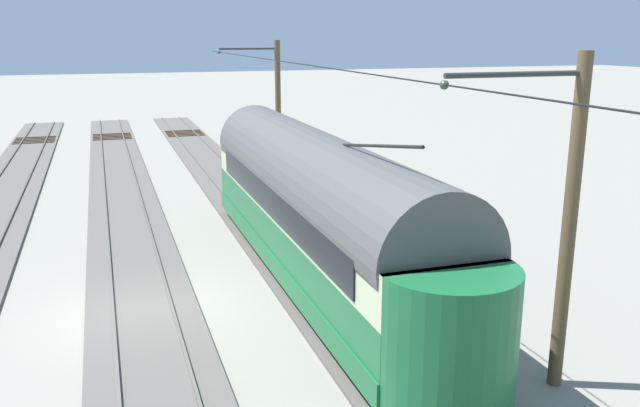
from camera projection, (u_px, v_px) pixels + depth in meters
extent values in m
plane|color=gray|center=(143.00, 313.00, 16.86)|extent=(220.00, 220.00, 0.00)
cube|color=#56514C|center=(324.00, 288.00, 18.34)|extent=(2.80, 80.00, 0.10)
cube|color=#59544C|center=(299.00, 288.00, 18.10)|extent=(0.07, 80.00, 0.08)
cube|color=#59544C|center=(348.00, 282.00, 18.53)|extent=(0.07, 80.00, 0.08)
cube|color=#382819|center=(182.00, 131.00, 47.73)|extent=(2.50, 0.24, 0.08)
cube|color=#382819|center=(183.00, 132.00, 47.14)|extent=(2.50, 0.24, 0.08)
cube|color=#382819|center=(185.00, 133.00, 46.54)|extent=(2.50, 0.24, 0.08)
cube|color=#382819|center=(186.00, 135.00, 45.94)|extent=(2.50, 0.24, 0.08)
cube|color=#382819|center=(187.00, 136.00, 45.34)|extent=(2.50, 0.24, 0.08)
cube|color=#56514C|center=(143.00, 311.00, 16.84)|extent=(2.80, 80.00, 0.10)
cube|color=#59544C|center=(113.00, 311.00, 16.60)|extent=(0.07, 80.00, 0.08)
cube|color=#59544C|center=(171.00, 304.00, 17.04)|extent=(0.07, 80.00, 0.08)
cube|color=#382819|center=(112.00, 134.00, 46.24)|extent=(2.50, 0.24, 0.08)
cube|color=#382819|center=(112.00, 135.00, 45.64)|extent=(2.50, 0.24, 0.08)
cube|color=#382819|center=(112.00, 137.00, 45.04)|extent=(2.50, 0.24, 0.08)
cube|color=#382819|center=(112.00, 138.00, 44.45)|extent=(2.50, 0.24, 0.08)
cube|color=#382819|center=(113.00, 139.00, 43.85)|extent=(2.50, 0.24, 0.08)
cube|color=#382819|center=(36.00, 137.00, 44.74)|extent=(2.50, 0.24, 0.08)
cube|color=#382819|center=(36.00, 139.00, 44.15)|extent=(2.50, 0.24, 0.08)
cube|color=#382819|center=(35.00, 140.00, 43.55)|extent=(2.50, 0.24, 0.08)
cube|color=#382819|center=(34.00, 142.00, 42.95)|extent=(2.50, 0.24, 0.08)
cube|color=#382819|center=(33.00, 143.00, 42.35)|extent=(2.50, 0.24, 0.08)
cube|color=#196033|center=(315.00, 257.00, 18.94)|extent=(2.65, 15.24, 0.55)
cube|color=#196033|center=(315.00, 232.00, 18.75)|extent=(2.55, 15.24, 0.95)
cube|color=#B7C699|center=(315.00, 198.00, 18.50)|extent=(2.55, 15.24, 1.05)
cylinder|color=#4C4C4C|center=(315.00, 179.00, 18.37)|extent=(2.65, 14.93, 2.65)
cylinder|color=#196033|center=(255.00, 172.00, 25.65)|extent=(2.55, 2.55, 2.55)
cylinder|color=#196033|center=(445.00, 335.00, 11.74)|extent=(2.55, 2.55, 2.55)
cube|color=black|center=(248.00, 142.00, 26.44)|extent=(1.63, 0.08, 0.36)
cube|color=black|center=(248.00, 149.00, 26.55)|extent=(1.73, 0.06, 0.80)
cube|color=black|center=(358.00, 194.00, 18.90)|extent=(0.04, 12.80, 0.80)
cube|color=black|center=(270.00, 201.00, 18.11)|extent=(0.04, 12.80, 0.80)
cylinder|color=silver|center=(248.00, 172.00, 26.87)|extent=(0.24, 0.06, 0.24)
cube|color=gray|center=(249.00, 194.00, 27.04)|extent=(1.94, 0.12, 0.20)
cylinder|color=black|center=(378.00, 146.00, 13.96)|extent=(0.07, 4.16, 0.67)
cylinder|color=black|center=(292.00, 216.00, 23.68)|extent=(0.10, 0.76, 0.76)
cylinder|color=black|center=(253.00, 220.00, 23.24)|extent=(0.10, 0.76, 0.76)
cylinder|color=black|center=(412.00, 327.00, 14.72)|extent=(0.10, 0.76, 0.76)
cylinder|color=black|center=(352.00, 336.00, 14.28)|extent=(0.10, 0.76, 0.76)
cylinder|color=brown|center=(278.00, 109.00, 32.55)|extent=(0.28, 0.28, 6.62)
cylinder|color=#2D2D2D|center=(248.00, 49.00, 31.39)|extent=(2.83, 0.10, 0.10)
sphere|color=#334733|center=(219.00, 52.00, 31.00)|extent=(0.16, 0.16, 0.16)
cylinder|color=brown|center=(569.00, 228.00, 12.62)|extent=(0.28, 0.28, 6.62)
cylinder|color=#2D2D2D|center=(517.00, 74.00, 11.46)|extent=(2.83, 0.10, 0.10)
sphere|color=#334733|center=(444.00, 85.00, 11.07)|extent=(0.16, 0.16, 0.16)
cylinder|color=black|center=(444.00, 85.00, 11.07)|extent=(0.03, 47.37, 0.03)
cylinder|color=black|center=(248.00, 49.00, 31.39)|extent=(2.83, 0.02, 0.02)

